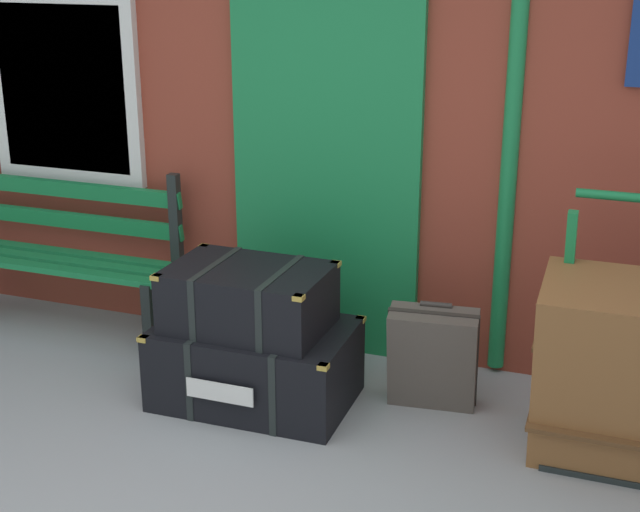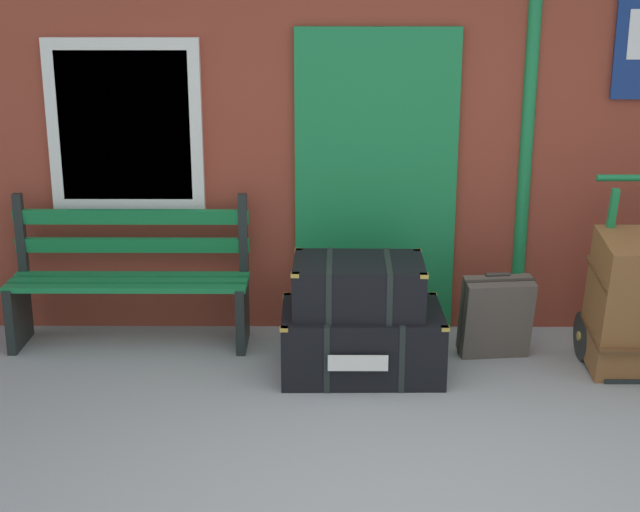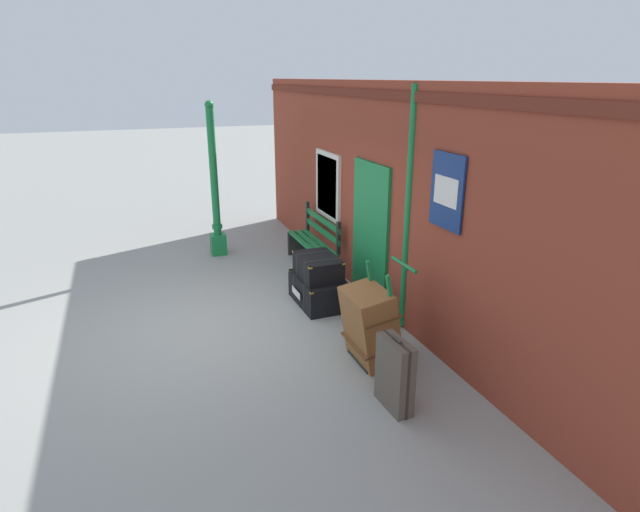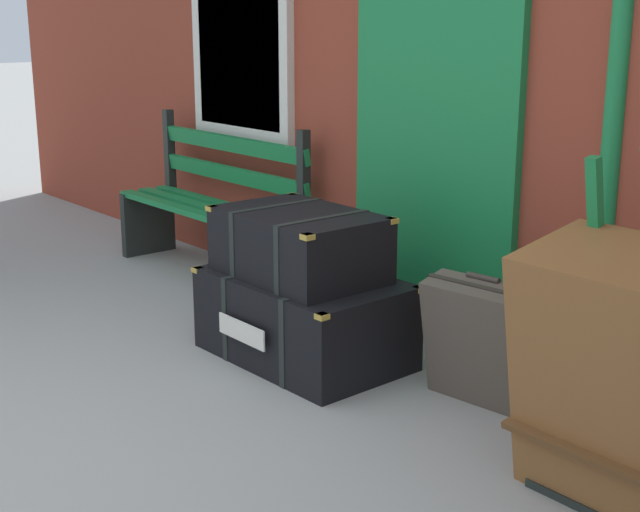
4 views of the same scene
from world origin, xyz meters
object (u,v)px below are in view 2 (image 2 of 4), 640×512
platform_bench (130,280)px  suitcase_slate (496,317)px  steamer_trunk_base (362,341)px  steamer_trunk_middle (358,286)px  porters_trolley (637,324)px

platform_bench → suitcase_slate: bearing=-5.9°
steamer_trunk_base → steamer_trunk_middle: bearing=-163.2°
steamer_trunk_base → suitcase_slate: size_ratio=1.76×
steamer_trunk_middle → suitcase_slate: steamer_trunk_middle is taller
steamer_trunk_middle → steamer_trunk_base: bearing=16.8°
porters_trolley → platform_bench: bearing=174.0°
porters_trolley → steamer_trunk_middle: bearing=-175.1°
platform_bench → steamer_trunk_base: 1.65m
platform_bench → steamer_trunk_middle: (1.52, -0.51, 0.14)m
steamer_trunk_base → suitcase_slate: suitcase_slate is taller
steamer_trunk_base → steamer_trunk_middle: size_ratio=1.24×
suitcase_slate → platform_bench: bearing=174.1°
steamer_trunk_base → platform_bench: bearing=162.2°
porters_trolley → steamer_trunk_base: bearing=-175.2°
platform_bench → steamer_trunk_base: size_ratio=1.57×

